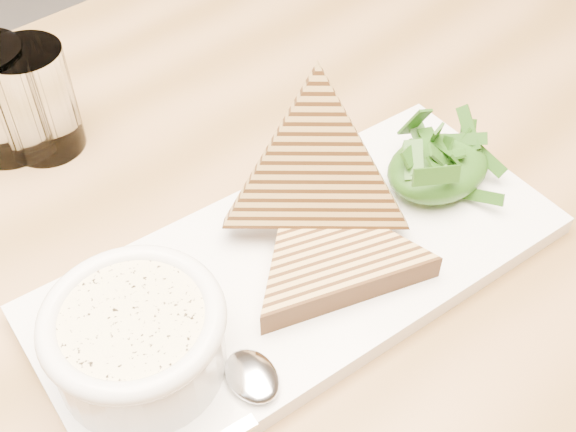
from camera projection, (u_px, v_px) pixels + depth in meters
table_top at (186, 320)px, 0.57m from camera, size 1.42×1.02×0.04m
table_leg_br at (392, 138)px, 1.32m from camera, size 0.06×0.06×0.74m
platter at (303, 267)px, 0.57m from camera, size 0.42×0.19×0.02m
soup_bowl at (139, 345)px, 0.48m from camera, size 0.12×0.12×0.05m
soup at (132, 321)px, 0.46m from camera, size 0.10×0.10×0.01m
bowl_rim at (132, 319)px, 0.46m from camera, size 0.12×0.12×0.01m
sandwich_flat at (330, 255)px, 0.55m from camera, size 0.20×0.20×0.02m
sandwich_lean at (316, 173)px, 0.55m from camera, size 0.23×0.22×0.19m
salad_base at (438, 168)px, 0.61m from camera, size 0.09×0.07×0.04m
arugula_pile at (439, 160)px, 0.60m from camera, size 0.11×0.10×0.05m
spoon_bowl at (252, 376)px, 0.49m from camera, size 0.04×0.05×0.01m
glass_far at (37, 101)px, 0.65m from camera, size 0.07×0.07×0.10m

